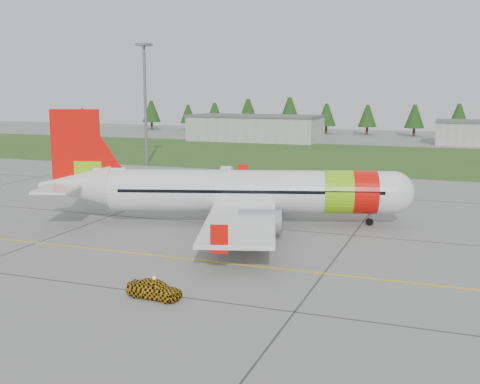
% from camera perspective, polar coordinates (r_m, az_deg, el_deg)
% --- Properties ---
extents(ground, '(320.00, 320.00, 0.00)m').
position_cam_1_polar(ground, '(40.05, -8.94, -9.40)').
color(ground, gray).
rests_on(ground, ground).
extents(aircraft, '(35.66, 33.71, 11.10)m').
position_cam_1_polar(aircraft, '(58.27, 0.15, 0.05)').
color(aircraft, white).
rests_on(aircraft, ground).
extents(follow_me_car, '(1.35, 1.55, 3.63)m').
position_cam_1_polar(follow_me_car, '(38.41, -8.17, -7.37)').
color(follow_me_car, '#E4A20C').
rests_on(follow_me_car, ground).
extents(service_van, '(1.85, 1.78, 4.50)m').
position_cam_1_polar(service_van, '(90.03, -1.35, 2.92)').
color(service_van, silver).
rests_on(service_van, ground).
extents(grass_strip, '(320.00, 50.00, 0.03)m').
position_cam_1_polar(grass_strip, '(117.14, 10.98, 3.25)').
color(grass_strip, '#30561E').
rests_on(grass_strip, ground).
extents(taxi_guideline, '(120.00, 0.25, 0.02)m').
position_cam_1_polar(taxi_guideline, '(46.84, -4.15, -6.43)').
color(taxi_guideline, gold).
rests_on(taxi_guideline, ground).
extents(hangar_west, '(32.00, 14.00, 6.00)m').
position_cam_1_polar(hangar_west, '(151.30, 1.46, 6.02)').
color(hangar_west, '#A8A8A3').
rests_on(hangar_west, ground).
extents(floodlight_mast, '(0.50, 0.50, 20.00)m').
position_cam_1_polar(floodlight_mast, '(104.12, -8.96, 8.02)').
color(floodlight_mast, slate).
rests_on(floodlight_mast, ground).
extents(treeline, '(160.00, 8.00, 10.00)m').
position_cam_1_polar(treeline, '(172.11, 14.12, 6.86)').
color(treeline, '#1C3F14').
rests_on(treeline, ground).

